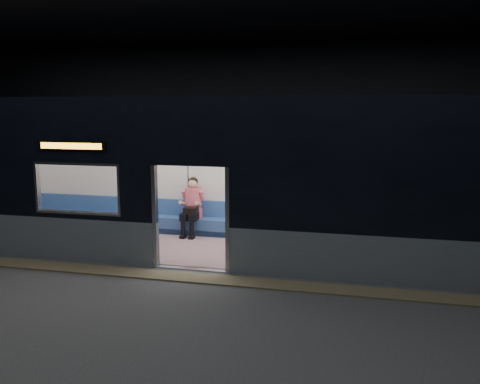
% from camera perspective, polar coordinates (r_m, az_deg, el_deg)
% --- Properties ---
extents(station_floor, '(24.00, 14.00, 0.01)m').
position_cam_1_polar(station_floor, '(9.19, -7.59, -10.66)').
color(station_floor, '#47494C').
rests_on(station_floor, ground).
extents(station_envelope, '(24.00, 14.00, 5.00)m').
position_cam_1_polar(station_envelope, '(8.64, -8.15, 12.81)').
color(station_envelope, black).
rests_on(station_envelope, station_floor).
extents(tactile_strip, '(22.80, 0.50, 0.03)m').
position_cam_1_polar(tactile_strip, '(9.67, -6.41, -9.47)').
color(tactile_strip, '#8C7F59').
rests_on(tactile_strip, station_floor).
extents(metro_car, '(18.00, 3.04, 3.35)m').
position_cam_1_polar(metro_car, '(11.11, -3.11, 2.78)').
color(metro_car, gray).
rests_on(metro_car, station_floor).
extents(passenger, '(0.45, 0.74, 1.42)m').
position_cam_1_polar(passenger, '(12.46, -5.38, -1.28)').
color(passenger, black).
rests_on(passenger, metro_car).
extents(handbag, '(0.34, 0.30, 0.15)m').
position_cam_1_polar(handbag, '(12.26, -5.54, -2.06)').
color(handbag, black).
rests_on(handbag, passenger).
extents(transit_map, '(0.92, 0.03, 0.60)m').
position_cam_1_polar(transit_map, '(12.03, 9.64, 1.28)').
color(transit_map, white).
rests_on(transit_map, metro_car).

